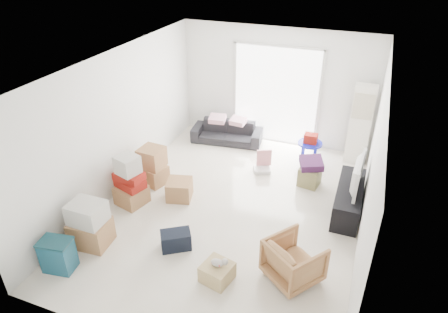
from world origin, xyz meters
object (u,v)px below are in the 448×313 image
sofa (227,129)px  ottoman (310,176)px  ac_tower (360,125)px  tv_console (349,199)px  storage_bins (58,255)px  television (351,184)px  armchair (294,259)px  kids_table (310,142)px  wood_crate (217,272)px

sofa → ottoman: sofa is taller
ac_tower → tv_console: bearing=-88.5°
sofa → storage_bins: bearing=-107.6°
sofa → ottoman: (2.21, -1.18, -0.13)m
sofa → storage_bins: (-0.88, -4.82, -0.05)m
television → armchair: bearing=166.3°
television → armchair: 2.07m
storage_bins → kids_table: 5.43m
wood_crate → tv_console: bearing=56.3°
armchair → wood_crate: armchair is taller
tv_console → ottoman: 1.01m
ottoman → tv_console: bearing=-36.5°
ottoman → kids_table: (-0.19, 0.94, 0.28)m
ottoman → ac_tower: bearing=60.2°
ac_tower → wood_crate: size_ratio=4.26×
television → kids_table: 1.84m
storage_bins → kids_table: bearing=57.7°
ac_tower → sofa: ac_tower is taller
television → sofa: size_ratio=0.60×
ac_tower → sofa: (-2.97, -0.15, -0.55)m
ottoman → kids_table: 1.00m
ac_tower → armchair: bearing=-97.8°
armchair → kids_table: 3.54m
tv_console → ottoman: (-0.81, 0.60, -0.05)m
television → wood_crate: 2.92m
kids_table → wood_crate: kids_table is taller
tv_console → ottoman: tv_console is taller
ac_tower → armchair: size_ratio=2.41×
tv_console → wood_crate: (-1.60, -2.41, -0.11)m
kids_table → ac_tower: bearing=22.0°
ac_tower → sofa: 3.02m
wood_crate → television: bearing=56.3°
ac_tower → kids_table: size_ratio=2.65×
tv_console → sofa: size_ratio=0.90×
television → ac_tower: bearing=4.2°
tv_console → armchair: bearing=-106.5°
wood_crate → armchair: bearing=22.8°
television → sofa: 3.51m
television → storage_bins: television is taller
tv_console → kids_table: bearing=123.0°
armchair → ottoman: size_ratio=1.86×
wood_crate → ac_tower: bearing=70.2°
sofa → ottoman: size_ratio=4.27×
television → armchair: armchair is taller
armchair → storage_bins: size_ratio=1.35×
ottoman → wood_crate: size_ratio=0.95×
tv_console → sofa: (-3.02, 1.77, 0.08)m
television → tv_console: bearing=0.0°
television → wood_crate: television is taller
tv_console → sofa: bearing=149.5°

